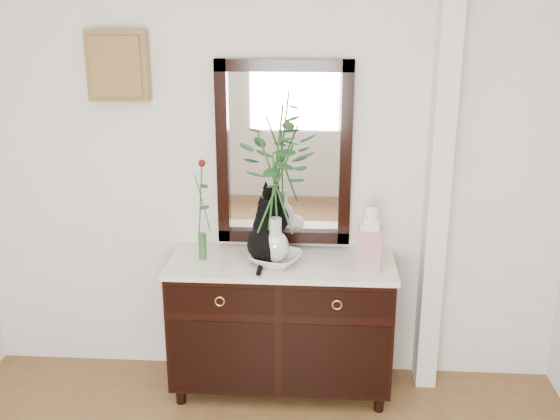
# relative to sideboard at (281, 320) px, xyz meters

# --- Properties ---
(wall_back) EXTENTS (3.60, 0.04, 2.70)m
(wall_back) POSITION_rel_sideboard_xyz_m (-0.10, 0.25, 0.88)
(wall_back) COLOR silver
(wall_back) RESTS_ON ground
(pilaster) EXTENTS (0.12, 0.20, 2.70)m
(pilaster) POSITION_rel_sideboard_xyz_m (0.90, 0.17, 0.88)
(pilaster) COLOR silver
(pilaster) RESTS_ON ground
(sideboard) EXTENTS (1.33, 0.52, 0.82)m
(sideboard) POSITION_rel_sideboard_xyz_m (0.00, 0.00, 0.00)
(sideboard) COLOR black
(sideboard) RESTS_ON ground
(wall_mirror) EXTENTS (0.80, 0.06, 1.10)m
(wall_mirror) POSITION_rel_sideboard_xyz_m (-0.00, 0.24, 0.97)
(wall_mirror) COLOR black
(wall_mirror) RESTS_ON wall_back
(key_cabinet) EXTENTS (0.35, 0.10, 0.40)m
(key_cabinet) POSITION_rel_sideboard_xyz_m (-0.95, 0.21, 1.48)
(key_cabinet) COLOR brown
(key_cabinet) RESTS_ON wall_back
(cat) EXTENTS (0.25, 0.31, 0.36)m
(cat) POSITION_rel_sideboard_xyz_m (-0.09, 0.02, 0.55)
(cat) COLOR black
(cat) RESTS_ON sideboard
(lotus_bowl) EXTENTS (0.36, 0.36, 0.07)m
(lotus_bowl) POSITION_rel_sideboard_xyz_m (-0.03, -0.05, 0.41)
(lotus_bowl) COLOR silver
(lotus_bowl) RESTS_ON sideboard
(vase_branches) EXTENTS (0.50, 0.50, 0.92)m
(vase_branches) POSITION_rel_sideboard_xyz_m (-0.03, -0.05, 0.86)
(vase_branches) COLOR silver
(vase_branches) RESTS_ON lotus_bowl
(bud_vase_rose) EXTENTS (0.08, 0.08, 0.61)m
(bud_vase_rose) POSITION_rel_sideboard_xyz_m (-0.47, 0.02, 0.68)
(bud_vase_rose) COLOR #2E5C2B
(bud_vase_rose) RESTS_ON sideboard
(ginger_jar) EXTENTS (0.16, 0.16, 0.38)m
(ginger_jar) POSITION_rel_sideboard_xyz_m (0.50, -0.05, 0.57)
(ginger_jar) COLOR silver
(ginger_jar) RESTS_ON sideboard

